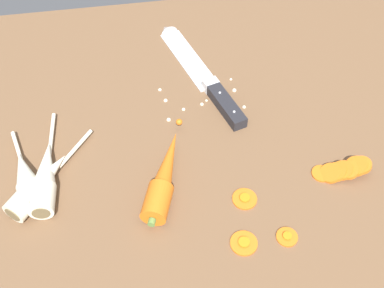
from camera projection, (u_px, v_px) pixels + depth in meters
The scene contains 11 objects.
ground_plane at pixel (190, 148), 87.01cm from camera, with size 120.00×90.00×4.00cm, color brown.
chefs_knife at pixel (198, 69), 96.97cm from camera, with size 13.21×34.21×4.18cm.
whole_carrot at pixel (164, 176), 77.81cm from camera, with size 9.92×21.20×4.20cm.
parsnip_front at pixel (45, 176), 78.00cm from camera, with size 4.73×22.32×4.00cm.
parsnip_mid_left at pixel (40, 184), 77.03cm from camera, with size 14.26×17.80×4.00cm.
parsnip_mid_right at pixel (26, 179), 77.69cm from camera, with size 7.13×17.62×4.00cm.
carrot_slice_stack at pixel (342, 170), 79.94cm from camera, with size 9.95×4.30×3.18cm.
carrot_slice_stray_near at pixel (244, 243), 71.99cm from camera, with size 4.26×4.26×0.70cm.
carrot_slice_stray_mid at pixel (287, 236), 72.68cm from camera, with size 3.37×3.37×0.70cm.
carrot_slice_stray_far at pixel (245, 198), 77.14cm from camera, with size 4.09×4.09×0.70cm.
mince_crumbs at pixel (203, 101), 91.41cm from camera, with size 16.15×9.75×0.86cm.
Camera 1 is at (-8.64, -54.43, 65.34)cm, focal length 44.15 mm.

